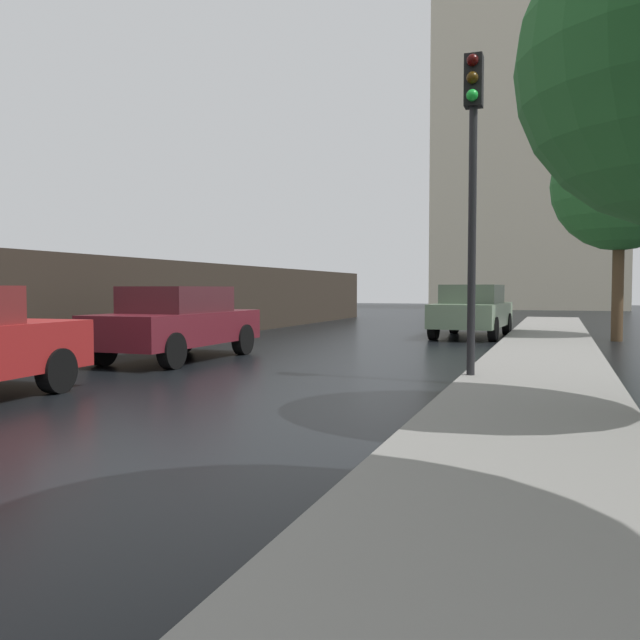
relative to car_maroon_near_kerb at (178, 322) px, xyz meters
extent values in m
cube|color=maroon|center=(0.00, 0.00, -0.13)|extent=(1.67, 4.17, 0.63)
cube|color=#461C22|center=(0.00, -0.01, 0.45)|extent=(1.46, 2.12, 0.52)
cylinder|color=black|center=(0.75, -1.37, -0.44)|extent=(0.22, 0.66, 0.66)
cylinder|color=black|center=(-0.76, -1.36, -0.44)|extent=(0.22, 0.66, 0.66)
cylinder|color=black|center=(0.76, 1.37, -0.44)|extent=(0.22, 0.66, 0.66)
cylinder|color=black|center=(-0.75, 1.38, -0.44)|extent=(0.22, 0.66, 0.66)
cylinder|color=black|center=(0.74, -4.20, -0.46)|extent=(0.25, 0.63, 0.62)
cube|color=slate|center=(4.80, 8.30, -0.10)|extent=(2.00, 4.41, 0.67)
cube|color=#4D5C49|center=(4.80, 8.29, 0.50)|extent=(1.67, 2.19, 0.54)
cylinder|color=black|center=(4.06, 9.76, -0.44)|extent=(0.25, 0.68, 0.67)
cylinder|color=black|center=(5.69, 9.68, -0.44)|extent=(0.25, 0.68, 0.67)
cylinder|color=black|center=(3.91, 6.92, -0.44)|extent=(0.25, 0.68, 0.67)
cylinder|color=black|center=(5.54, 6.83, -0.44)|extent=(0.25, 0.68, 0.67)
cylinder|color=black|center=(5.97, -1.38, 1.36)|extent=(0.12, 0.12, 3.97)
cube|color=black|center=(5.97, -1.38, 3.72)|extent=(0.26, 0.26, 0.75)
sphere|color=#360503|center=(5.97, -1.55, 3.97)|extent=(0.17, 0.17, 0.17)
sphere|color=#392405|center=(5.97, -1.55, 3.72)|extent=(0.17, 0.17, 0.17)
sphere|color=green|center=(5.97, -1.55, 3.47)|extent=(0.17, 0.17, 0.17)
cylinder|color=#4C3823|center=(8.70, 8.14, 0.73)|extent=(0.30, 0.30, 3.00)
sphere|color=#28662D|center=(8.70, 8.14, 3.49)|extent=(3.60, 3.60, 3.60)
cube|color=beige|center=(5.04, 38.54, 14.89)|extent=(12.91, 9.24, 31.32)
camera|label=1|loc=(7.21, -11.31, 0.67)|focal=36.62mm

